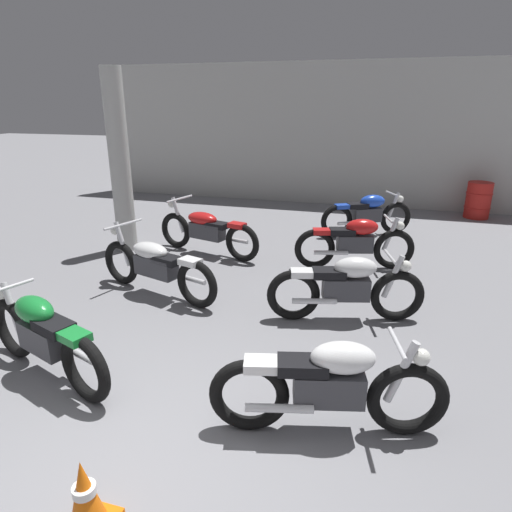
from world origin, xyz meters
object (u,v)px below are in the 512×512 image
object	(u,v)px
motorcycle_right_row_2	(355,242)
traffic_cone	(85,497)
motorcycle_right_row_0	(330,385)
oil_drum	(478,200)
motorcycle_right_row_3	(367,214)
motorcycle_left_row_2	(207,230)
support_pillar	(120,163)
motorcycle_left_row_0	(44,335)
motorcycle_left_row_1	(156,265)
motorcycle_right_row_1	(347,287)

from	to	relation	value
motorcycle_right_row_2	traffic_cone	distance (m)	5.48
motorcycle_right_row_0	oil_drum	distance (m)	8.62
motorcycle_right_row_3	oil_drum	world-z (taller)	motorcycle_right_row_3
motorcycle_right_row_0	motorcycle_right_row_2	distance (m)	3.99
motorcycle_left_row_2	motorcycle_right_row_3	size ratio (longest dim) A/B	1.18
motorcycle_left_row_2	traffic_cone	bearing A→B (deg)	-75.88
motorcycle_left_row_2	motorcycle_right_row_2	distance (m)	2.62
support_pillar	oil_drum	size ratio (longest dim) A/B	3.76
motorcycle_left_row_0	motorcycle_left_row_2	size ratio (longest dim) A/B	0.89
motorcycle_right_row_2	motorcycle_right_row_3	world-z (taller)	same
motorcycle_left_row_1	motorcycle_left_row_2	size ratio (longest dim) A/B	0.99
support_pillar	motorcycle_right_row_1	world-z (taller)	support_pillar
support_pillar	motorcycle_right_row_0	distance (m)	5.87
motorcycle_right_row_1	motorcycle_left_row_0	bearing A→B (deg)	-143.15
motorcycle_left_row_0	traffic_cone	size ratio (longest dim) A/B	3.51
support_pillar	motorcycle_left_row_2	bearing A→B (deg)	4.87
motorcycle_left_row_2	motorcycle_right_row_3	world-z (taller)	motorcycle_left_row_2
motorcycle_left_row_2	motorcycle_right_row_0	distance (m)	4.83
motorcycle_left_row_0	motorcycle_right_row_3	world-z (taller)	same
support_pillar	traffic_cone	distance (m)	6.10
motorcycle_left_row_2	motorcycle_right_row_0	size ratio (longest dim) A/B	1.09
motorcycle_right_row_1	oil_drum	xyz separation A→B (m)	(2.51, 6.18, -0.03)
motorcycle_left_row_2	motorcycle_right_row_1	distance (m)	3.28
motorcycle_right_row_2	motorcycle_left_row_1	bearing A→B (deg)	-144.79
traffic_cone	motorcycle_right_row_0	bearing A→B (deg)	44.19
motorcycle_right_row_0	motorcycle_left_row_0	bearing A→B (deg)	179.67
motorcycle_left_row_2	motorcycle_right_row_3	bearing A→B (deg)	36.74
motorcycle_left_row_1	oil_drum	world-z (taller)	motorcycle_left_row_1
motorcycle_left_row_1	motorcycle_right_row_0	distance (m)	3.46
motorcycle_left_row_2	motorcycle_right_row_1	xyz separation A→B (m)	(2.66, -1.91, 0.01)
motorcycle_left_row_0	motorcycle_right_row_0	xyz separation A→B (m)	(2.81, -0.02, 0.00)
traffic_cone	motorcycle_right_row_2	bearing A→B (deg)	76.44
support_pillar	motorcycle_left_row_2	distance (m)	1.94
motorcycle_right_row_0	motorcycle_right_row_1	bearing A→B (deg)	91.52
motorcycle_right_row_1	oil_drum	size ratio (longest dim) A/B	2.27
motorcycle_right_row_3	oil_drum	bearing A→B (deg)	42.36
support_pillar	oil_drum	distance (m)	8.12
support_pillar	motorcycle_right_row_0	bearing A→B (deg)	-42.11
motorcycle_right_row_3	traffic_cone	bearing A→B (deg)	-100.59
support_pillar	motorcycle_right_row_2	distance (m)	4.34
motorcycle_left_row_0	motorcycle_right_row_1	bearing A→B (deg)	36.85
motorcycle_left_row_2	support_pillar	bearing A→B (deg)	-175.13
motorcycle_left_row_0	oil_drum	distance (m)	9.78
motorcycle_left_row_1	motorcycle_right_row_3	world-z (taller)	motorcycle_left_row_1
motorcycle_right_row_3	traffic_cone	world-z (taller)	motorcycle_right_row_3
motorcycle_left_row_1	motorcycle_left_row_0	bearing A→B (deg)	-92.32
motorcycle_right_row_1	motorcycle_right_row_3	size ratio (longest dim) A/B	1.08
motorcycle_left_row_0	motorcycle_right_row_0	world-z (taller)	same
motorcycle_left_row_0	motorcycle_right_row_0	distance (m)	2.81
motorcycle_left_row_0	motorcycle_left_row_2	distance (m)	3.98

